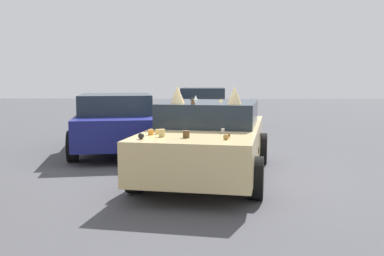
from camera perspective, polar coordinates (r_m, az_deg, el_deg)
The scene contains 4 objects.
ground_plane at distance 8.12m, azimuth 2.13°, elevation -6.32°, with size 60.00×60.00×0.00m, color #47474C.
art_car_decorated at distance 8.04m, azimuth 2.19°, elevation -1.34°, with size 4.74×2.65×1.68m.
parked_sedan_near_left at distance 10.90m, azimuth -9.97°, elevation 0.81°, with size 4.48×2.62×1.43m.
parked_sedan_near_right at distance 16.31m, azimuth 1.52°, elevation 2.82°, with size 4.54×2.06×1.46m.
Camera 1 is at (-7.92, 0.13, 1.82)m, focal length 40.45 mm.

